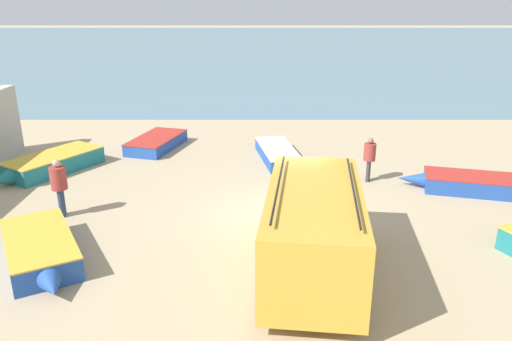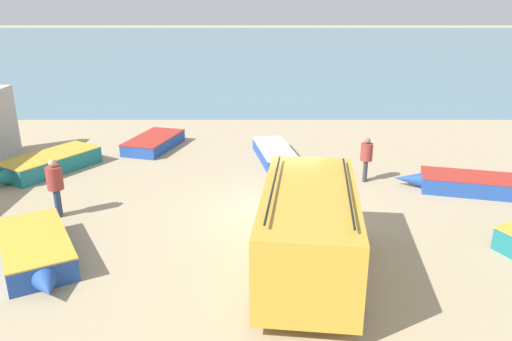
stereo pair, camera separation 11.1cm
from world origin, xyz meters
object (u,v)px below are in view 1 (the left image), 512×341
(fishing_rowboat_0, at_px, (275,153))
(fishing_rowboat_5, at_px, (155,142))
(fishing_rowboat_4, at_px, (38,251))
(fisherman_0, at_px, (57,183))
(fishing_rowboat_2, at_px, (482,184))
(fishing_rowboat_1, at_px, (48,164))
(fisherman_1, at_px, (367,155))
(parked_van, at_px, (312,229))

(fishing_rowboat_0, height_order, fishing_rowboat_5, fishing_rowboat_5)
(fishing_rowboat_4, height_order, fisherman_0, fisherman_0)
(fishing_rowboat_2, xyz_separation_m, fisherman_0, (-13.54, -1.88, 0.79))
(fishing_rowboat_1, relative_size, fishing_rowboat_4, 1.07)
(fishing_rowboat_4, distance_m, fisherman_1, 11.02)
(fishing_rowboat_5, distance_m, fisherman_1, 9.31)
(fishing_rowboat_5, xyz_separation_m, fisherman_0, (-1.54, -7.13, 0.81))
(fishing_rowboat_1, relative_size, fishing_rowboat_2, 0.81)
(parked_van, height_order, fishing_rowboat_1, parked_van)
(fishing_rowboat_0, distance_m, fishing_rowboat_4, 10.42)
(fishing_rowboat_2, bearing_deg, fisherman_1, -2.30)
(fishing_rowboat_2, height_order, fisherman_1, fisherman_1)
(fishing_rowboat_2, relative_size, fishing_rowboat_4, 1.31)
(fishing_rowboat_2, bearing_deg, fishing_rowboat_1, 6.82)
(fishing_rowboat_0, height_order, fishing_rowboat_4, fishing_rowboat_4)
(fishing_rowboat_0, height_order, fishing_rowboat_1, fishing_rowboat_1)
(fishing_rowboat_2, distance_m, fishing_rowboat_5, 13.10)
(fishing_rowboat_1, bearing_deg, fisherman_1, 117.56)
(fishing_rowboat_5, height_order, fisherman_0, fisherman_0)
(fishing_rowboat_4, bearing_deg, fishing_rowboat_1, 169.94)
(parked_van, relative_size, fishing_rowboat_1, 1.27)
(parked_van, height_order, fishing_rowboat_2, parked_van)
(fishing_rowboat_0, height_order, fisherman_1, fisherman_1)
(parked_van, xyz_separation_m, fishing_rowboat_4, (-6.70, 0.56, -0.87))
(fishing_rowboat_1, xyz_separation_m, fisherman_0, (1.89, -3.98, 0.75))
(fishing_rowboat_0, height_order, fisherman_0, fisherman_0)
(fishing_rowboat_4, bearing_deg, parked_van, 55.79)
(fishing_rowboat_1, xyz_separation_m, fishing_rowboat_5, (3.43, 3.15, -0.06))
(parked_van, bearing_deg, fishing_rowboat_4, 91.71)
(fishing_rowboat_4, xyz_separation_m, fisherman_0, (-0.47, 2.76, 0.76))
(fishing_rowboat_1, height_order, fisherman_0, fisherman_0)
(fishing_rowboat_4, distance_m, fisherman_0, 2.90)
(fishing_rowboat_2, bearing_deg, fishing_rowboat_0, -13.95)
(fishing_rowboat_5, bearing_deg, parked_van, -135.50)
(fisherman_0, relative_size, fisherman_1, 1.12)
(fishing_rowboat_2, bearing_deg, fishing_rowboat_4, 34.11)
(fishing_rowboat_0, relative_size, fisherman_0, 2.39)
(fisherman_1, bearing_deg, fisherman_0, -146.25)
(fishing_rowboat_4, relative_size, fisherman_1, 2.47)
(fishing_rowboat_0, relative_size, fishing_rowboat_4, 1.08)
(fishing_rowboat_2, bearing_deg, parked_van, 53.83)
(fisherman_0, bearing_deg, parked_van, 144.75)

